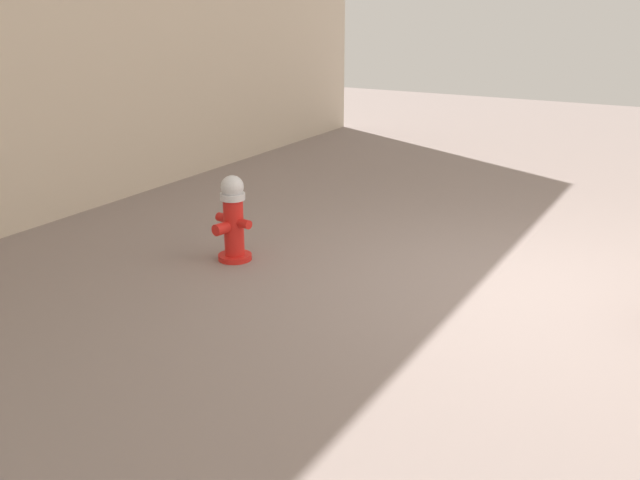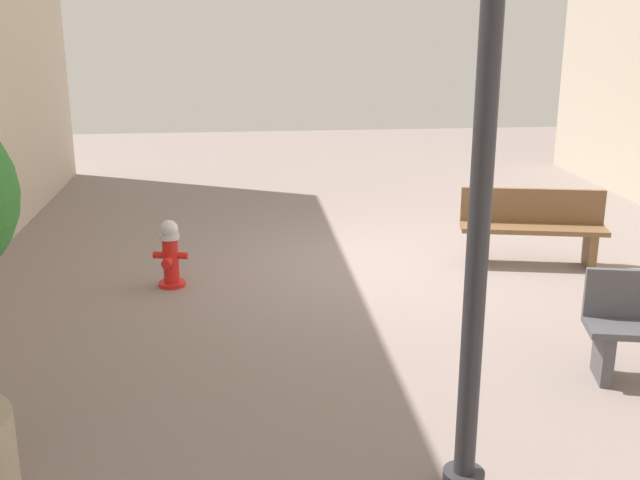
% 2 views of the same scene
% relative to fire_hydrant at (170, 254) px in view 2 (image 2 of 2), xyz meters
% --- Properties ---
extents(ground_plane, '(23.40, 23.40, 0.00)m').
position_rel_fire_hydrant_xyz_m(ground_plane, '(-2.54, -0.52, -0.40)').
color(ground_plane, gray).
extents(fire_hydrant, '(0.41, 0.38, 0.80)m').
position_rel_fire_hydrant_xyz_m(fire_hydrant, '(0.00, 0.00, 0.00)').
color(fire_hydrant, red).
rests_on(fire_hydrant, ground_plane).
extents(bench_near, '(1.85, 0.81, 0.95)m').
position_rel_fire_hydrant_xyz_m(bench_near, '(-4.50, -0.38, 0.10)').
color(bench_near, brown).
rests_on(bench_near, ground_plane).
extents(street_lamp, '(0.36, 0.36, 4.33)m').
position_rel_fire_hydrant_xyz_m(street_lamp, '(-2.27, 4.24, 2.26)').
color(street_lamp, '#2D2D33').
rests_on(street_lamp, ground_plane).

